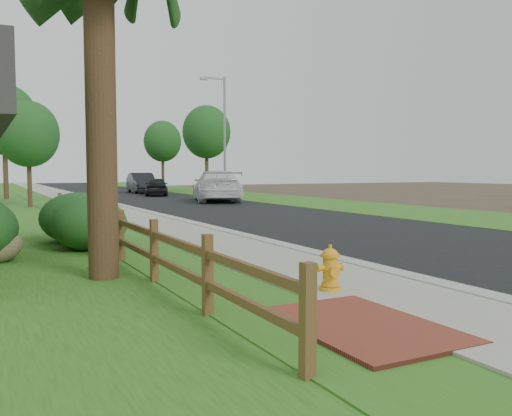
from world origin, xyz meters
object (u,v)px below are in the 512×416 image
streetlight (223,130)px  white_suv (217,186)px  ranch_fence (109,228)px  dark_car_mid (157,186)px  fire_hydrant (330,269)px

streetlight → white_suv: bearing=-119.0°
ranch_fence → dark_car_mid: size_ratio=4.15×
white_suv → ranch_fence: bearing=77.2°
ranch_fence → white_suv: (10.36, 18.19, 0.34)m
dark_car_mid → streetlight: bearing=137.8°
fire_hydrant → white_suv: bearing=71.0°
ranch_fence → fire_hydrant: bearing=-69.8°
fire_hydrant → ranch_fence: bearing=110.2°
dark_car_mid → fire_hydrant: bearing=94.5°
ranch_fence → dark_car_mid: dark_car_mid is taller
ranch_fence → streetlight: size_ratio=2.04×
dark_car_mid → streetlight: streetlight is taller
fire_hydrant → dark_car_mid: bearing=77.7°
ranch_fence → fire_hydrant: 6.11m
streetlight → ranch_fence: bearing=-119.6°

